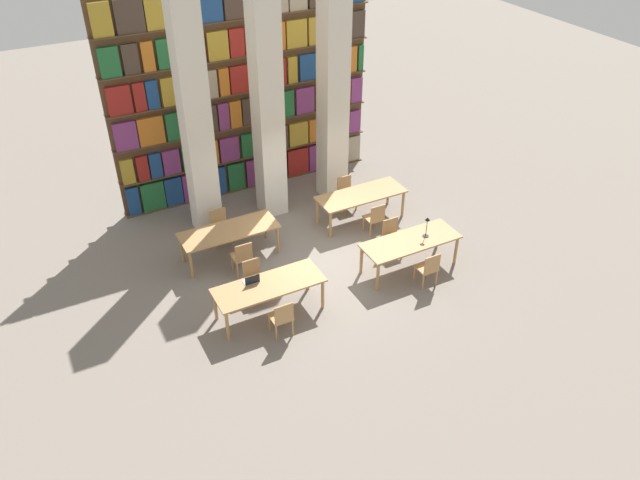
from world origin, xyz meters
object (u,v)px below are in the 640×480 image
Objects in this scene: chair_5 at (220,225)px; reading_table_1 at (410,243)px; reading_table_3 at (361,197)px; chair_7 at (346,192)px; chair_0 at (282,317)px; chair_6 at (375,218)px; laptop at (251,281)px; reading_table_2 at (229,233)px; reading_table_0 at (269,287)px; chair_2 at (428,268)px; pillar_left at (195,117)px; chair_3 at (392,235)px; pillar_center at (267,102)px; desk_lamp_0 at (427,224)px; chair_4 at (242,256)px; chair_1 at (254,278)px; pillar_right at (333,90)px.

reading_table_1 is at bearing 138.96° from chair_5.
reading_table_3 is 2.63× the size of chair_7.
chair_0 reaches higher than reading_table_1.
chair_5 is at bearing 157.54° from chair_6.
reading_table_2 is at bearing -97.76° from laptop.
reading_table_0 is 1.00× the size of reading_table_2.
reading_table_3 is (0.05, 2.99, 0.22)m from chair_2.
chair_2 is at bearing -90.92° from chair_6.
chair_6 is at bearing -31.67° from pillar_left.
chair_6 is at bearing 32.33° from chair_0.
chair_3 is at bearing 89.08° from chair_7.
pillar_center reaches higher than desk_lamp_0.
laptop reaches higher than chair_2.
laptop reaches higher than reading_table_3.
chair_4 is at bearing -168.67° from reading_table_3.
chair_1 is 3.64m from chair_6.
pillar_center is 6.91× the size of chair_0.
chair_4 and chair_6 have the same top height.
pillar_center is 6.91× the size of chair_1.
chair_2 reaches higher than reading_table_2.
pillar_left is at bearing 133.20° from reading_table_1.
desk_lamp_0 reaches higher than chair_6.
chair_5 reaches higher than reading_table_0.
laptop is at bearing -161.10° from chair_6.
chair_0 is 1.00× the size of chair_4.
reading_table_2 is at bearing 168.31° from chair_6.
chair_7 is (0.01, -0.78, -2.53)m from pillar_right.
pillar_center reaches higher than reading_table_3.
chair_5 is at bearing -91.61° from chair_1.
reading_table_3 is (1.81, -1.49, -2.31)m from pillar_center.
reading_table_0 and reading_table_3 have the same top height.
chair_4 is at bearing 179.80° from chair_6.
reading_table_1 is (3.51, 0.69, 0.22)m from chair_0.
laptop is 2.05m from reading_table_2.
pillar_center is (1.78, 0.00, 0.00)m from pillar_left.
pillar_left reaches higher than reading_table_1.
desk_lamp_0 reaches higher than chair_0.
laptop reaches higher than chair_3.
laptop is 3.89m from chair_2.
pillar_right is at bearing 46.90° from reading_table_0.
reading_table_0 is 3.88m from desk_lamp_0.
laptop is at bearing 35.74° from chair_7.
chair_2 is 3.00m from reading_table_3.
desk_lamp_0 is at bearing -84.62° from pillar_right.
reading_table_2 is 0.75m from chair_4.
pillar_center is 6.91× the size of chair_4.
reading_table_1 is at bearing -33.36° from reading_table_2.
chair_3 is (3.75, 0.45, -0.34)m from laptop.
pillar_center reaches higher than chair_4.
chair_1 reaches higher than reading_table_3.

